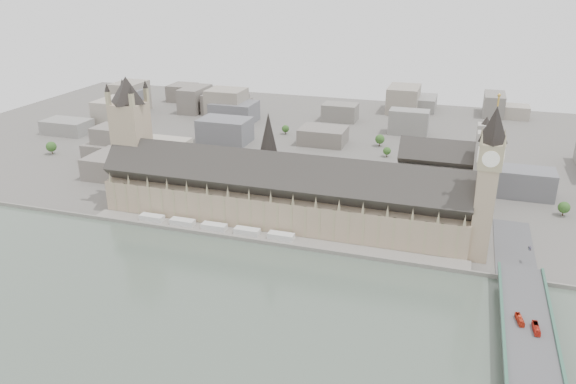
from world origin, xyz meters
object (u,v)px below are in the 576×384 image
(westminster_abbey, at_px, (445,174))
(red_bus_south, at_px, (536,328))
(victoria_tower, at_px, (131,135))
(car_approach, at_px, (530,248))
(elizabeth_tower, at_px, (488,174))
(palace_of_westminster, at_px, (279,195))
(westminster_bridge, at_px, (528,348))
(red_bus_north, at_px, (520,320))

(westminster_abbey, height_order, red_bus_south, westminster_abbey)
(victoria_tower, relative_size, car_approach, 22.61)
(elizabeth_tower, xyz_separation_m, victoria_tower, (-260.00, 18.00, -2.88))
(victoria_tower, xyz_separation_m, westminster_abbey, (232.92, 69.00, -30.12))
(red_bus_south, bearing_deg, palace_of_westminster, 144.81)
(westminster_bridge, distance_m, car_approach, 98.86)
(palace_of_westminster, relative_size, westminster_abbey, 3.90)
(elizabeth_tower, bearing_deg, westminster_bridge, -75.89)
(palace_of_westminster, distance_m, westminster_abbey, 134.09)
(westminster_bridge, xyz_separation_m, red_bus_south, (3.07, 7.60, 6.67))
(red_bus_north, height_order, red_bus_south, red_bus_south)
(westminster_abbey, height_order, car_approach, westminster_abbey)
(palace_of_westminster, bearing_deg, westminster_bridge, -33.49)
(westminster_bridge, bearing_deg, westminster_abbey, 105.64)
(red_bus_north, distance_m, red_bus_south, 9.06)
(elizabeth_tower, distance_m, victoria_tower, 260.64)
(elizabeth_tower, bearing_deg, victoria_tower, 176.04)
(palace_of_westminster, relative_size, red_bus_north, 25.41)
(victoria_tower, distance_m, red_bus_south, 309.04)
(palace_of_westminster, bearing_deg, red_bus_south, -31.11)
(palace_of_westminster, height_order, red_bus_north, palace_of_westminster)
(victoria_tower, relative_size, westminster_abbey, 1.47)
(elizabeth_tower, relative_size, westminster_abbey, 1.58)
(victoria_tower, bearing_deg, red_bus_south, -20.25)
(westminster_abbey, bearing_deg, palace_of_westminster, -145.83)
(palace_of_westminster, xyz_separation_m, westminster_abbey, (110.92, 75.30, 2.38))
(elizabeth_tower, xyz_separation_m, car_approach, (30.92, 2.95, -47.19))
(westminster_bridge, height_order, car_approach, car_approach)
(westminster_bridge, relative_size, car_approach, 73.48)
(elizabeth_tower, distance_m, car_approach, 56.50)
(red_bus_north, bearing_deg, palace_of_westminster, 138.68)
(palace_of_westminster, bearing_deg, victoria_tower, 177.04)
(victoria_tower, bearing_deg, westminster_abbey, 16.50)
(victoria_tower, distance_m, westminster_bridge, 309.91)
(palace_of_westminster, relative_size, red_bus_south, 23.91)
(westminster_abbey, xyz_separation_m, red_bus_south, (54.14, -174.90, -13.29))
(red_bus_north, relative_size, red_bus_south, 0.94)
(red_bus_south, bearing_deg, westminster_bridge, -116.07)
(elizabeth_tower, height_order, red_bus_north, elizabeth_tower)
(palace_of_westminster, distance_m, westminster_bridge, 195.05)
(palace_of_westminster, relative_size, victoria_tower, 2.65)
(westminster_abbey, distance_m, red_bus_south, 183.57)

